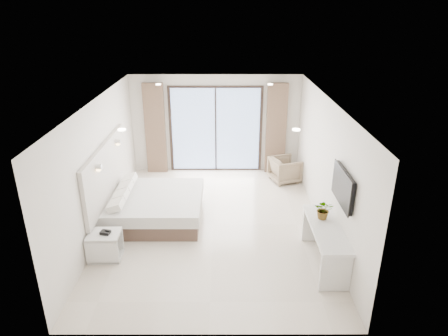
# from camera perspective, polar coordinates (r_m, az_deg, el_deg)

# --- Properties ---
(ground) EXTENTS (6.20, 6.20, 0.00)m
(ground) POSITION_cam_1_polar(r_m,az_deg,el_deg) (8.71, -1.50, -8.06)
(ground) COLOR beige
(ground) RESTS_ON ground
(room_shell) EXTENTS (4.62, 6.22, 2.72)m
(room_shell) POSITION_cam_1_polar(r_m,az_deg,el_deg) (8.73, -2.79, 3.46)
(room_shell) COLOR silver
(room_shell) RESTS_ON ground
(bed) EXTENTS (2.02, 1.93, 0.70)m
(bed) POSITION_cam_1_polar(r_m,az_deg,el_deg) (8.91, -9.89, -5.48)
(bed) COLOR brown
(bed) RESTS_ON ground
(nightstand) EXTENTS (0.59, 0.49, 0.52)m
(nightstand) POSITION_cam_1_polar(r_m,az_deg,el_deg) (7.84, -16.62, -10.59)
(nightstand) COLOR silver
(nightstand) RESTS_ON ground
(phone) EXTENTS (0.20, 0.17, 0.06)m
(phone) POSITION_cam_1_polar(r_m,az_deg,el_deg) (7.67, -16.59, -8.81)
(phone) COLOR black
(phone) RESTS_ON nightstand
(console_desk) EXTENTS (0.53, 1.70, 0.77)m
(console_desk) POSITION_cam_1_polar(r_m,az_deg,el_deg) (7.44, 14.32, -9.48)
(console_desk) COLOR silver
(console_desk) RESTS_ON ground
(plant) EXTENTS (0.42, 0.44, 0.29)m
(plant) POSITION_cam_1_polar(r_m,az_deg,el_deg) (7.52, 14.05, -6.05)
(plant) COLOR #33662D
(plant) RESTS_ON console_desk
(armchair) EXTENTS (0.85, 0.88, 0.72)m
(armchair) POSITION_cam_1_polar(r_m,az_deg,el_deg) (10.72, 8.70, -0.07)
(armchair) COLOR #8F7E5E
(armchair) RESTS_ON ground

